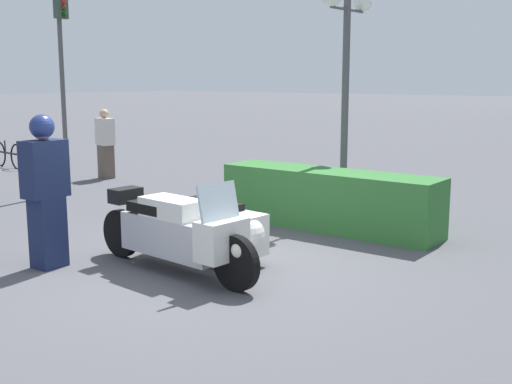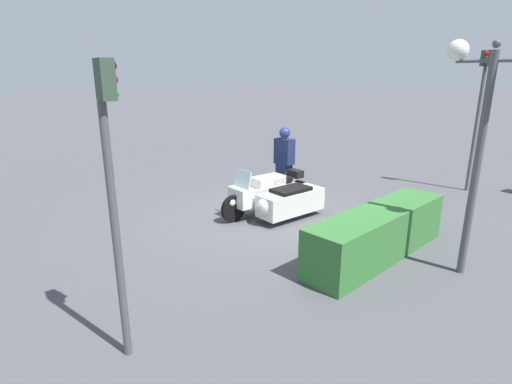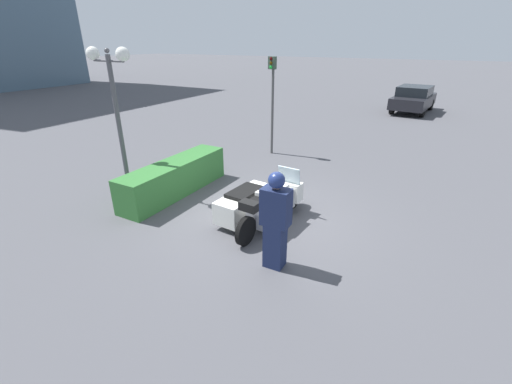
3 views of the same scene
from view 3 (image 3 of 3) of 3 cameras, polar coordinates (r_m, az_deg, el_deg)
The scene contains 7 objects.
ground_plane at distance 8.07m, azimuth 1.46°, elevation -4.23°, with size 160.00×160.00×0.00m, color #4C4C51.
police_motorcycle at distance 7.77m, azimuth 0.62°, elevation -1.61°, with size 2.63×1.38×1.14m.
officer_rider at distance 5.97m, azimuth 3.28°, elevation -4.48°, with size 0.31×0.50×1.84m.
hedge_bush_curbside at distance 9.42m, azimuth -13.36°, elevation 2.33°, with size 3.46×0.79×0.88m, color #337033.
twin_lamp_post at distance 9.48m, azimuth -22.79°, elevation 15.98°, with size 0.32×1.36×3.68m.
traffic_light_near at distance 12.23m, azimuth 2.72°, elevation 16.34°, with size 0.22×0.28×3.33m.
parked_car_background at distance 22.19m, azimuth 24.77°, elevation 13.97°, with size 4.20×2.15×1.45m.
Camera 3 is at (-6.31, -3.28, 3.81)m, focal length 24.00 mm.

